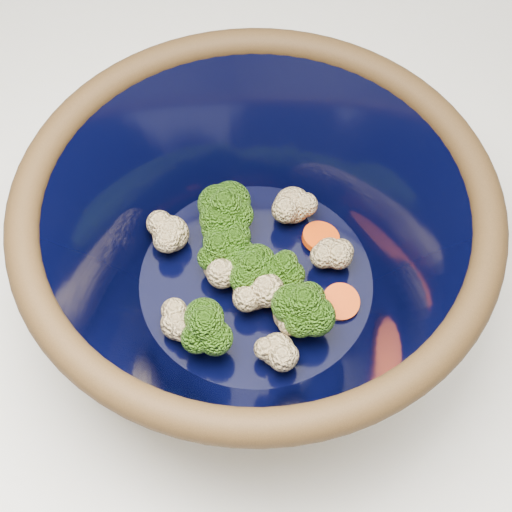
{
  "coord_description": "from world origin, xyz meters",
  "views": [
    {
      "loc": [
        0.09,
        -0.36,
        1.45
      ],
      "look_at": [
        -0.07,
        -0.11,
        0.97
      ],
      "focal_mm": 50.0,
      "sensor_mm": 36.0,
      "label": 1
    }
  ],
  "objects": [
    {
      "name": "ground",
      "position": [
        0.0,
        0.0,
        0.0
      ],
      "size": [
        3.0,
        3.0,
        0.0
      ],
      "primitive_type": "plane",
      "color": "#9E7A54",
      "rests_on": "ground"
    },
    {
      "name": "counter",
      "position": [
        0.0,
        0.0,
        0.45
      ],
      "size": [
        1.2,
        1.2,
        0.9
      ],
      "primitive_type": "cube",
      "color": "white",
      "rests_on": "ground"
    },
    {
      "name": "mixing_bowl",
      "position": [
        -0.07,
        -0.11,
        0.99
      ],
      "size": [
        0.38,
        0.38,
        0.16
      ],
      "rotation": [
        0.0,
        0.0,
        0.14
      ],
      "color": "black",
      "rests_on": "counter"
    },
    {
      "name": "vegetable_pile",
      "position": [
        -0.08,
        -0.11,
        0.96
      ],
      "size": [
        0.18,
        0.18,
        0.06
      ],
      "color": "#608442",
      "rests_on": "mixing_bowl"
    }
  ]
}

